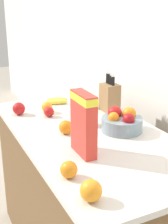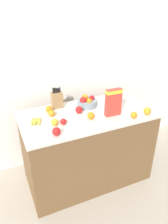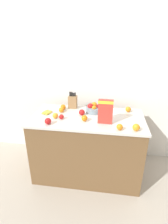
% 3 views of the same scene
% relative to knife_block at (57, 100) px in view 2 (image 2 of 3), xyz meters
% --- Properties ---
extents(ground_plane, '(14.00, 14.00, 0.00)m').
position_rel_knife_block_xyz_m(ground_plane, '(0.26, -0.29, -1.03)').
color(ground_plane, '#B2A899').
extents(wall_back, '(9.00, 0.06, 2.60)m').
position_rel_knife_block_xyz_m(wall_back, '(0.26, 0.31, 0.27)').
color(wall_back, silver).
rests_on(wall_back, ground_plane).
extents(counter, '(1.51, 0.77, 0.94)m').
position_rel_knife_block_xyz_m(counter, '(0.26, -0.29, -0.56)').
color(counter, brown).
rests_on(counter, ground_plane).
extents(knife_block, '(0.12, 0.10, 0.28)m').
position_rel_knife_block_xyz_m(knife_block, '(0.00, 0.00, 0.00)').
color(knife_block, '#937047').
rests_on(knife_block, counter).
extents(cereal_box, '(0.18, 0.07, 0.30)m').
position_rel_knife_block_xyz_m(cereal_box, '(0.50, -0.44, 0.07)').
color(cereal_box, red).
rests_on(cereal_box, counter).
extents(fruit_bowl, '(0.23, 0.23, 0.13)m').
position_rel_knife_block_xyz_m(fruit_bowl, '(0.33, -0.11, -0.04)').
color(fruit_bowl, gray).
rests_on(fruit_bowl, counter).
extents(banana_bunch, '(0.15, 0.18, 0.03)m').
position_rel_knife_block_xyz_m(banana_bunch, '(-0.32, -0.26, -0.08)').
color(banana_bunch, yellow).
rests_on(banana_bunch, counter).
extents(apple_middle, '(0.08, 0.08, 0.08)m').
position_rel_knife_block_xyz_m(apple_middle, '(0.18, -0.24, -0.06)').
color(apple_middle, red).
rests_on(apple_middle, counter).
extents(apple_by_knife_block, '(0.08, 0.08, 0.08)m').
position_rel_knife_block_xyz_m(apple_by_knife_block, '(-0.19, -0.57, -0.06)').
color(apple_by_knife_block, red).
rests_on(apple_by_knife_block, counter).
extents(apple_front, '(0.07, 0.07, 0.07)m').
position_rel_knife_block_xyz_m(apple_front, '(-0.07, -0.41, -0.06)').
color(apple_front, red).
rests_on(apple_front, counter).
extents(orange_front_center, '(0.08, 0.08, 0.08)m').
position_rel_knife_block_xyz_m(orange_front_center, '(0.86, -0.58, -0.06)').
color(orange_front_center, orange).
rests_on(orange_front_center, counter).
extents(orange_mid_right, '(0.08, 0.08, 0.08)m').
position_rel_knife_block_xyz_m(orange_mid_right, '(-0.13, -0.09, -0.06)').
color(orange_mid_right, orange).
rests_on(orange_mid_right, counter).
extents(orange_mid_left, '(0.07, 0.07, 0.07)m').
position_rel_knife_block_xyz_m(orange_mid_left, '(-0.13, -0.19, -0.06)').
color(orange_mid_left, orange).
rests_on(orange_mid_left, counter).
extents(orange_near_bowl, '(0.07, 0.07, 0.07)m').
position_rel_knife_block_xyz_m(orange_near_bowl, '(0.67, -0.59, -0.06)').
color(orange_near_bowl, orange).
rests_on(orange_near_bowl, counter).
extents(orange_by_cereal, '(0.08, 0.08, 0.08)m').
position_rel_knife_block_xyz_m(orange_by_cereal, '(0.24, -0.42, -0.06)').
color(orange_by_cereal, orange).
rests_on(orange_by_cereal, counter).
extents(orange_back_center, '(0.08, 0.08, 0.08)m').
position_rel_knife_block_xyz_m(orange_back_center, '(0.81, -0.04, -0.06)').
color(orange_back_center, orange).
rests_on(orange_back_center, counter).
extents(orange_front_right, '(0.07, 0.07, 0.07)m').
position_rel_knife_block_xyz_m(orange_front_right, '(-0.15, -0.39, -0.06)').
color(orange_front_right, orange).
rests_on(orange_front_right, counter).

